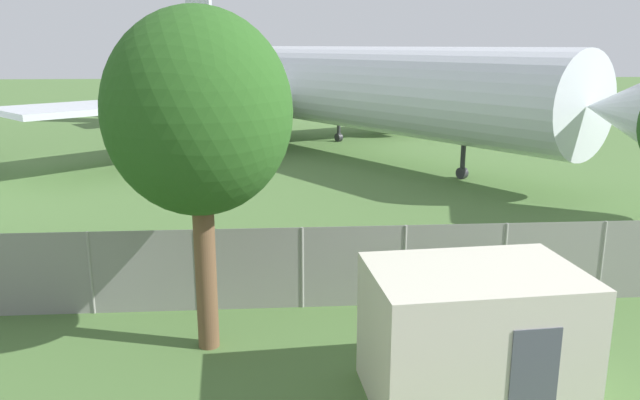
% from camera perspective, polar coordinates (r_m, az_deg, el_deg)
% --- Properties ---
extents(perimeter_fence, '(56.07, 0.07, 2.08)m').
position_cam_1_polar(perimeter_fence, '(15.42, -1.62, -6.22)').
color(perimeter_fence, gray).
rests_on(perimeter_fence, ground).
extents(airplane, '(32.61, 40.22, 13.17)m').
position_cam_1_polar(airplane, '(39.29, -0.24, 10.44)').
color(airplane, silver).
rests_on(airplane, ground).
extents(portable_cabin, '(3.91, 2.82, 2.51)m').
position_cam_1_polar(portable_cabin, '(11.88, 13.75, -11.93)').
color(portable_cabin, beige).
rests_on(portable_cabin, ground).
extents(tree_behind_benches, '(3.76, 3.76, 7.14)m').
position_cam_1_polar(tree_behind_benches, '(12.71, -11.06, 7.71)').
color(tree_behind_benches, brown).
rests_on(tree_behind_benches, ground).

